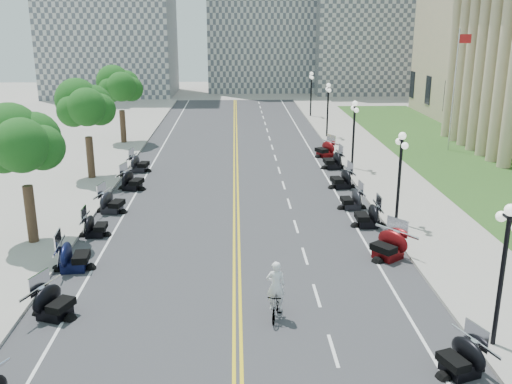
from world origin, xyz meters
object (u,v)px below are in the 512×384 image
object	(u,v)px
motorcycle_n_3	(461,356)
cyclist_rider	(276,268)
bicycle	(275,305)
flagpole	(454,92)

from	to	relation	value
motorcycle_n_3	cyclist_rider	size ratio (longest dim) A/B	0.97
motorcycle_n_3	cyclist_rider	world-z (taller)	cyclist_rider
bicycle	cyclist_rider	world-z (taller)	cyclist_rider
flagpole	motorcycle_n_3	size ratio (longest dim) A/B	5.42
bicycle	cyclist_rider	bearing A→B (deg)	0.00
bicycle	motorcycle_n_3	bearing A→B (deg)	-23.27
flagpole	bicycle	world-z (taller)	flagpole
motorcycle_n_3	bicycle	world-z (taller)	motorcycle_n_3
cyclist_rider	bicycle	bearing A→B (deg)	-0.00
bicycle	cyclist_rider	distance (m)	1.49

